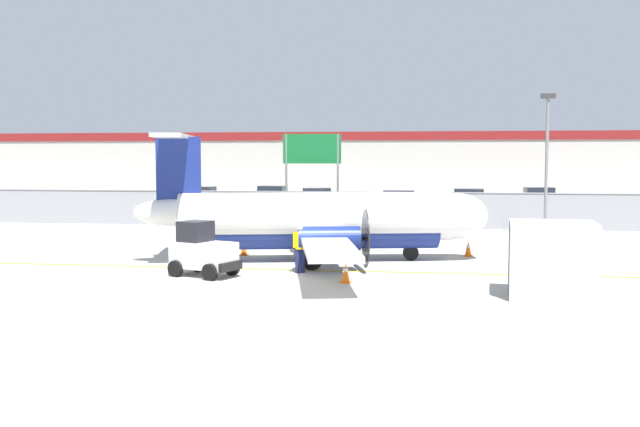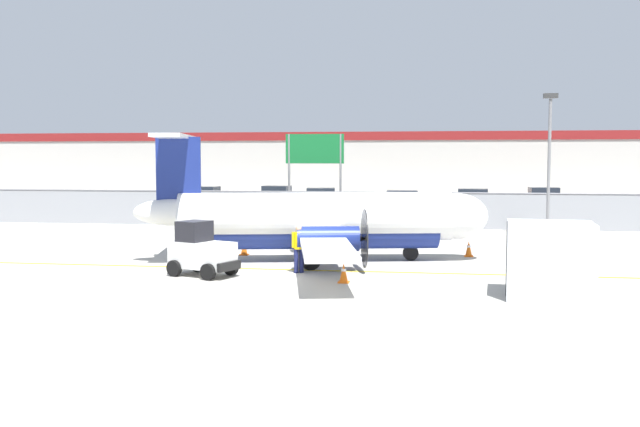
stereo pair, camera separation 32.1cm
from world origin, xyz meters
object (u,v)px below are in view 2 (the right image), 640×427
object	(u,v)px
commuter_airplane	(322,220)
parked_car_0	(203,196)
cargo_container	(550,260)
traffic_cone_near_left	(244,248)
traffic_cone_far_left	(469,249)
parked_car_3	(404,201)
parked_car_4	(471,199)
parked_car_5	(542,197)
highway_sign	(315,156)
parked_car_1	(278,195)
apron_light_pole	(549,153)
traffic_cone_near_right	(344,273)
baggage_tug	(201,251)
traffic_cone_far_right	(178,247)
ground_crew_worker	(299,246)
parked_car_2	(322,198)

from	to	relation	value
commuter_airplane	parked_car_0	size ratio (longest dim) A/B	3.67
cargo_container	traffic_cone_near_left	bearing A→B (deg)	151.37
traffic_cone_far_left	parked_car_3	distance (m)	22.59
parked_car_4	parked_car_5	world-z (taller)	same
traffic_cone_far_left	highway_sign	bearing A→B (deg)	122.45
parked_car_1	parked_car_5	size ratio (longest dim) A/B	1.02
parked_car_0	cargo_container	bearing A→B (deg)	127.76
cargo_container	apron_light_pole	size ratio (longest dim) A/B	0.35
parked_car_3	parked_car_4	bearing A→B (deg)	32.94
cargo_container	traffic_cone_near_right	world-z (taller)	cargo_container
baggage_tug	parked_car_1	size ratio (longest dim) A/B	0.59
commuter_airplane	parked_car_5	world-z (taller)	commuter_airplane
cargo_container	traffic_cone_far_right	world-z (taller)	cargo_container
apron_light_pole	traffic_cone_far_left	bearing A→B (deg)	-119.14
traffic_cone_far_right	parked_car_4	world-z (taller)	parked_car_4
traffic_cone_far_right	parked_car_5	world-z (taller)	parked_car_5
ground_crew_worker	parked_car_4	world-z (taller)	same
cargo_container	parked_car_2	xyz separation A→B (m)	(-11.78, 33.94, -0.21)
parked_car_2	apron_light_pole	size ratio (longest dim) A/B	0.60
cargo_container	highway_sign	distance (m)	24.51
parked_car_3	parked_car_2	bearing A→B (deg)	151.61
commuter_airplane	ground_crew_worker	distance (m)	3.05
parked_car_0	parked_car_4	distance (m)	21.59
parked_car_5	apron_light_pole	world-z (taller)	apron_light_pole
parked_car_0	apron_light_pole	bearing A→B (deg)	147.96
ground_crew_worker	parked_car_4	xyz separation A→B (m)	(7.69, 31.00, -0.06)
commuter_airplane	parked_car_3	bearing A→B (deg)	72.92
parked_car_0	parked_car_1	world-z (taller)	same
ground_crew_worker	traffic_cone_far_right	bearing A→B (deg)	20.32
parked_car_2	parked_car_1	bearing A→B (deg)	132.42
traffic_cone_near_right	parked_car_1	distance (m)	37.37
traffic_cone_near_left	parked_car_1	size ratio (longest dim) A/B	0.15
cargo_container	parked_car_1	xyz separation A→B (m)	(-16.11, 37.57, -0.21)
traffic_cone_near_left	parked_car_2	xyz separation A→B (m)	(-0.71, 26.47, 0.58)
traffic_cone_far_left	parked_car_4	bearing A→B (deg)	86.58
traffic_cone_near_right	parked_car_0	distance (m)	37.14
apron_light_pole	cargo_container	bearing A→B (deg)	-98.74
traffic_cone_far_left	parked_car_4	world-z (taller)	parked_car_4
parked_car_0	parked_car_2	bearing A→B (deg)	178.77
commuter_airplane	parked_car_4	world-z (taller)	commuter_airplane
parked_car_1	parked_car_3	world-z (taller)	same
ground_crew_worker	parked_car_3	world-z (taller)	same
parked_car_3	parked_car_1	bearing A→B (deg)	145.60
traffic_cone_far_right	parked_car_5	bearing A→B (deg)	57.66
commuter_airplane	parked_car_4	size ratio (longest dim) A/B	3.71
traffic_cone_near_left	traffic_cone_far_left	size ratio (longest dim) A/B	1.00
baggage_tug	ground_crew_worker	world-z (taller)	baggage_tug
parked_car_0	traffic_cone_far_right	bearing A→B (deg)	111.86
parked_car_4	cargo_container	bearing A→B (deg)	94.43
cargo_container	parked_car_3	xyz separation A→B (m)	(-5.32, 30.75, -0.21)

